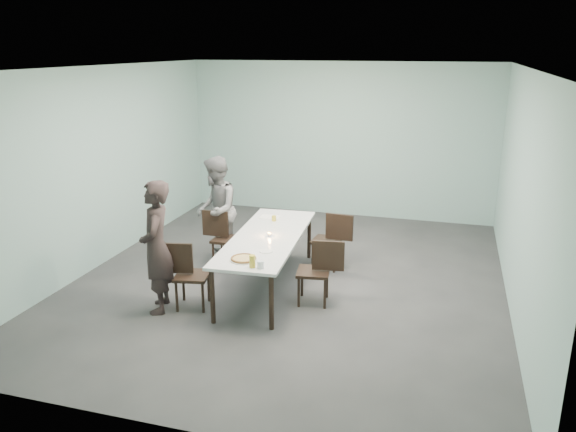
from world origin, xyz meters
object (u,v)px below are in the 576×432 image
(chair_far_right, at_px, (332,237))
(diner_near, at_px, (157,247))
(beer_glass, at_px, (252,261))
(chair_near_left, at_px, (186,270))
(table, at_px, (267,240))
(chair_far_left, at_px, (222,235))
(side_plate, at_px, (266,251))
(water_tumbler, at_px, (261,265))
(pizza, at_px, (244,259))
(chair_near_right, at_px, (320,267))
(tealight, at_px, (269,235))
(amber_tumbler, at_px, (274,218))
(diner_far, at_px, (216,210))

(chair_far_right, xyz_separation_m, diner_near, (-1.83, -2.01, 0.35))
(beer_glass, bearing_deg, chair_near_left, 167.30)
(table, distance_m, chair_far_left, 1.08)
(side_plate, xyz_separation_m, water_tumbler, (0.12, -0.55, 0.04))
(chair_near_left, height_order, water_tumbler, chair_near_left)
(pizza, distance_m, water_tumbler, 0.34)
(chair_near_left, xyz_separation_m, side_plate, (0.99, 0.32, 0.25))
(chair_near_right, height_order, side_plate, chair_near_right)
(chair_far_right, bearing_deg, tealight, 57.85)
(tealight, bearing_deg, amber_tumbler, 102.65)
(diner_near, height_order, tealight, diner_near)
(water_tumbler, height_order, amber_tumbler, water_tumbler)
(chair_far_right, height_order, amber_tumbler, chair_far_right)
(diner_near, distance_m, amber_tumbler, 2.03)
(chair_near_left, height_order, chair_far_left, same)
(diner_near, relative_size, beer_glass, 11.39)
(chair_near_right, height_order, diner_near, diner_near)
(chair_far_left, xyz_separation_m, water_tumbler, (1.21, -1.70, 0.29))
(diner_far, relative_size, amber_tumbler, 20.86)
(tealight, bearing_deg, diner_near, -136.22)
(table, relative_size, water_tumbler, 29.47)
(chair_near_left, height_order, amber_tumbler, chair_near_left)
(chair_far_left, xyz_separation_m, side_plate, (1.09, -1.14, 0.25))
(table, height_order, chair_far_left, chair_far_left)
(amber_tumbler, bearing_deg, table, -80.18)
(chair_far_left, distance_m, beer_glass, 2.04)
(chair_far_right, bearing_deg, chair_near_left, 54.79)
(amber_tumbler, bearing_deg, water_tumbler, -77.13)
(diner_near, bearing_deg, chair_near_right, 91.06)
(chair_far_left, bearing_deg, chair_near_left, -86.00)
(chair_near_left, distance_m, water_tumbler, 1.17)
(water_tumbler, xyz_separation_m, amber_tumbler, (-0.42, 1.83, -0.01))
(chair_far_right, xyz_separation_m, diner_far, (-1.80, -0.20, 0.33))
(table, bearing_deg, pizza, -89.31)
(side_plate, bearing_deg, chair_far_left, 133.67)
(diner_near, distance_m, side_plate, 1.38)
(chair_near_right, xyz_separation_m, water_tumbler, (-0.53, -0.82, 0.29))
(side_plate, height_order, amber_tumbler, amber_tumbler)
(table, bearing_deg, chair_near_left, -131.59)
(tealight, bearing_deg, diner_far, 146.63)
(chair_near_left, xyz_separation_m, chair_near_right, (1.63, 0.59, 0.00))
(pizza, bearing_deg, chair_near_right, 37.83)
(diner_near, bearing_deg, table, 113.94)
(diner_far, bearing_deg, tealight, 37.31)
(diner_far, xyz_separation_m, side_plate, (1.25, -1.31, -0.08))
(pizza, bearing_deg, chair_far_left, 121.39)
(diner_near, height_order, side_plate, diner_near)
(chair_near_left, relative_size, chair_far_right, 1.00)
(chair_near_left, xyz_separation_m, beer_glass, (1.00, -0.23, 0.32))
(chair_near_right, bearing_deg, pizza, 30.10)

